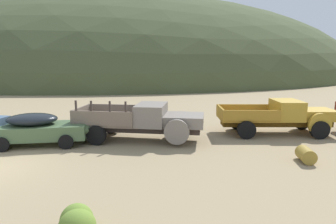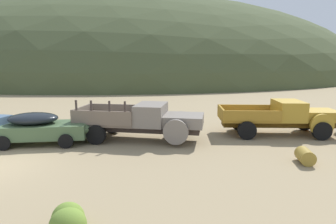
# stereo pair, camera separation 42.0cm
# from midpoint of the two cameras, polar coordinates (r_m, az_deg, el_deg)

# --- Properties ---
(hill_center) EXTENTS (87.02, 80.04, 55.14)m
(hill_center) POSITION_cam_midpoint_polar(r_m,az_deg,el_deg) (101.75, -25.71, 7.06)
(hill_center) COLOR #56603D
(hill_center) RESTS_ON ground
(hill_far_right) EXTENTS (112.35, 87.56, 37.24)m
(hill_far_right) POSITION_cam_midpoint_polar(r_m,az_deg,el_deg) (77.55, -8.67, 7.23)
(hill_far_right) COLOR #424C2D
(hill_far_right) RESTS_ON ground
(car_weathered_green) EXTENTS (4.85, 2.20, 1.57)m
(car_weathered_green) POSITION_cam_midpoint_polar(r_m,az_deg,el_deg) (15.41, -24.24, -2.96)
(car_weathered_green) COLOR #47603D
(car_weathered_green) RESTS_ON ground
(truck_primer_gray) EXTENTS (6.71, 3.50, 2.16)m
(truck_primer_gray) POSITION_cam_midpoint_polar(r_m,az_deg,el_deg) (14.85, -4.65, -1.73)
(truck_primer_gray) COLOR #3D322D
(truck_primer_gray) RESTS_ON ground
(truck_mustard) EXTENTS (6.41, 2.79, 1.89)m
(truck_mustard) POSITION_cam_midpoint_polar(r_m,az_deg,el_deg) (17.25, 21.26, -0.80)
(truck_mustard) COLOR #593D12
(truck_mustard) RESTS_ON ground
(oil_drum_tipped) EXTENTS (0.75, 0.98, 0.59)m
(oil_drum_tipped) POSITION_cam_midpoint_polar(r_m,az_deg,el_deg) (13.07, 24.59, -7.64)
(oil_drum_tipped) COLOR olive
(oil_drum_tipped) RESTS_ON ground
(bush_front_left) EXTENTS (0.84, 0.76, 0.67)m
(bush_front_left) POSITION_cam_midpoint_polar(r_m,az_deg,el_deg) (18.88, 2.13, -1.70)
(bush_front_left) COLOR #3D702D
(bush_front_left) RESTS_ON ground
(bush_between_trucks) EXTENTS (0.92, 1.03, 0.84)m
(bush_between_trucks) POSITION_cam_midpoint_polar(r_m,az_deg,el_deg) (7.85, -18.97, -20.02)
(bush_between_trucks) COLOR olive
(bush_between_trucks) RESTS_ON ground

